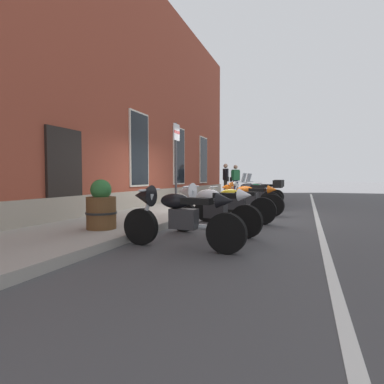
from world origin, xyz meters
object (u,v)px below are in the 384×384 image
(motorcycle_orange_sport, at_px, (246,197))
(parking_sign, at_px, (176,155))
(motorcycle_yellow_naked, at_px, (234,204))
(pedestrian_dark_jacket, at_px, (226,178))
(motorcycle_black_sport, at_px, (176,214))
(motorcycle_silver_touring, at_px, (264,191))
(motorcycle_green_touring, at_px, (260,192))
(pedestrian_striped_shirt, at_px, (235,178))
(barrel_planter, at_px, (101,207))
(motorcycle_black_naked, at_px, (250,196))
(motorcycle_white_sport, at_px, (210,207))

(motorcycle_orange_sport, height_order, parking_sign, parking_sign)
(motorcycle_yellow_naked, height_order, pedestrian_dark_jacket, pedestrian_dark_jacket)
(motorcycle_orange_sport, distance_m, parking_sign, 2.60)
(motorcycle_black_sport, relative_size, pedestrian_dark_jacket, 1.25)
(motorcycle_yellow_naked, bearing_deg, motorcycle_silver_touring, 0.72)
(motorcycle_green_touring, bearing_deg, motorcycle_black_sport, 178.24)
(motorcycle_silver_touring, xyz_separation_m, pedestrian_striped_shirt, (2.79, 1.89, 0.54))
(pedestrian_striped_shirt, height_order, barrel_planter, pedestrian_striped_shirt)
(motorcycle_green_touring, xyz_separation_m, motorcycle_silver_touring, (1.51, 0.07, 0.00))
(motorcycle_orange_sport, distance_m, pedestrian_dark_jacket, 7.09)
(motorcycle_green_touring, distance_m, barrel_planter, 7.76)
(motorcycle_black_naked, xyz_separation_m, pedestrian_striped_shirt, (5.93, 1.83, 0.60))
(barrel_planter, bearing_deg, pedestrian_dark_jacket, 1.68)
(motorcycle_black_naked, bearing_deg, parking_sign, 155.94)
(parking_sign, bearing_deg, pedestrian_dark_jacket, 5.16)
(motorcycle_black_sport, xyz_separation_m, pedestrian_striped_shirt, (12.21, 1.72, 0.54))
(motorcycle_green_touring, height_order, pedestrian_dark_jacket, pedestrian_dark_jacket)
(pedestrian_dark_jacket, bearing_deg, motorcycle_silver_touring, -131.97)
(motorcycle_green_touring, bearing_deg, motorcycle_white_sport, 179.17)
(motorcycle_green_touring, bearing_deg, barrel_planter, 165.07)
(motorcycle_black_sport, xyz_separation_m, barrel_planter, (0.41, 1.76, 0.01))
(motorcycle_white_sport, relative_size, parking_sign, 0.82)
(motorcycle_orange_sport, height_order, motorcycle_green_touring, motorcycle_green_touring)
(motorcycle_silver_touring, bearing_deg, pedestrian_striped_shirt, 34.21)
(motorcycle_white_sport, distance_m, motorcycle_green_touring, 6.55)
(motorcycle_green_touring, bearing_deg, pedestrian_striped_shirt, 24.51)
(pedestrian_striped_shirt, bearing_deg, motorcycle_black_naked, -162.88)
(pedestrian_striped_shirt, bearing_deg, motorcycle_orange_sport, -165.28)
(motorcycle_black_sport, xyz_separation_m, motorcycle_yellow_naked, (3.04, -0.26, -0.09))
(motorcycle_white_sport, bearing_deg, motorcycle_orange_sport, -1.50)
(motorcycle_orange_sport, bearing_deg, motorcycle_black_naked, 4.84)
(motorcycle_black_naked, xyz_separation_m, motorcycle_silver_touring, (3.14, -0.07, 0.06))
(motorcycle_white_sport, bearing_deg, motorcycle_silver_touring, -0.21)
(motorcycle_silver_touring, relative_size, pedestrian_striped_shirt, 1.21)
(motorcycle_black_sport, xyz_separation_m, pedestrian_dark_jacket, (11.46, 2.08, 0.57))
(motorcycle_black_sport, distance_m, motorcycle_orange_sport, 4.78)
(motorcycle_white_sport, xyz_separation_m, pedestrian_dark_jacket, (10.09, 2.23, 0.56))
(motorcycle_black_sport, relative_size, motorcycle_orange_sport, 1.01)
(motorcycle_black_sport, xyz_separation_m, parking_sign, (3.07, 1.33, 1.18))
(motorcycle_silver_touring, bearing_deg, motorcycle_black_sport, 178.92)
(motorcycle_green_touring, height_order, barrel_planter, motorcycle_green_touring)
(motorcycle_black_naked, distance_m, motorcycle_silver_touring, 3.14)
(motorcycle_white_sport, relative_size, motorcycle_yellow_naked, 0.98)
(motorcycle_green_touring, relative_size, motorcycle_silver_touring, 0.99)
(pedestrian_striped_shirt, bearing_deg, barrel_planter, 179.80)
(motorcycle_white_sport, height_order, motorcycle_green_touring, motorcycle_green_touring)
(motorcycle_white_sport, distance_m, motorcycle_orange_sport, 3.41)
(pedestrian_dark_jacket, height_order, parking_sign, parking_sign)
(parking_sign, bearing_deg, motorcycle_silver_touring, -13.30)
(parking_sign, bearing_deg, pedestrian_striped_shirt, 2.45)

